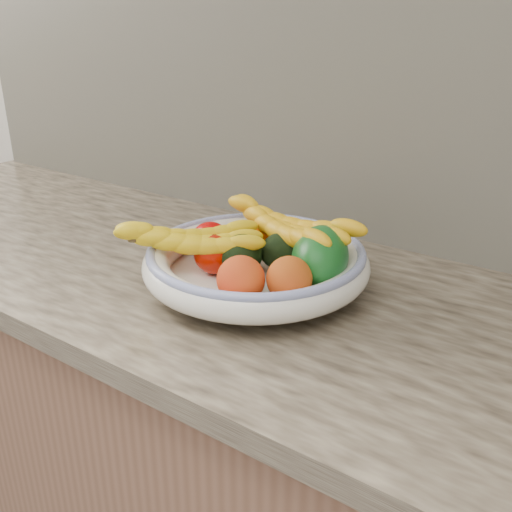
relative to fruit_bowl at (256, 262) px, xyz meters
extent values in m
cube|color=silver|center=(0.00, 0.34, 0.40)|extent=(4.00, 0.10, 2.70)
cube|color=brown|center=(0.00, 0.02, -0.52)|extent=(2.40, 0.62, 0.86)
cube|color=tan|center=(0.00, 0.02, -0.07)|extent=(2.44, 0.66, 0.04)
cube|color=beige|center=(0.00, 0.33, 0.20)|extent=(2.40, 0.02, 0.50)
cylinder|color=white|center=(0.00, 0.00, -0.04)|extent=(0.13, 0.13, 0.02)
cylinder|color=white|center=(0.00, 0.00, -0.03)|extent=(0.32, 0.32, 0.01)
torus|color=white|center=(0.00, 0.00, 0.00)|extent=(0.39, 0.39, 0.05)
torus|color=#3B4CA8|center=(0.00, 0.00, 0.02)|extent=(0.37, 0.37, 0.02)
ellipsoid|color=orange|center=(-0.05, 0.08, 0.01)|extent=(0.06, 0.06, 0.05)
ellipsoid|color=#DB5A04|center=(0.02, 0.11, 0.01)|extent=(0.06, 0.06, 0.05)
ellipsoid|color=#EE6305|center=(0.00, 0.08, 0.01)|extent=(0.05, 0.05, 0.05)
ellipsoid|color=#C70000|center=(-0.11, 0.01, 0.01)|extent=(0.09, 0.09, 0.06)
ellipsoid|color=#AF1000|center=(-0.06, -0.04, 0.01)|extent=(0.09, 0.09, 0.07)
ellipsoid|color=black|center=(-0.02, -0.02, 0.02)|extent=(0.10, 0.12, 0.07)
ellipsoid|color=black|center=(0.04, 0.05, 0.02)|extent=(0.12, 0.13, 0.07)
ellipsoid|color=#0F5017|center=(0.11, 0.02, 0.03)|extent=(0.17, 0.18, 0.13)
ellipsoid|color=orange|center=(0.04, -0.10, 0.02)|extent=(0.10, 0.10, 0.08)
ellipsoid|color=orange|center=(0.11, -0.06, 0.02)|extent=(0.09, 0.09, 0.07)
camera|label=1|loc=(0.52, -0.74, 0.39)|focal=40.00mm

